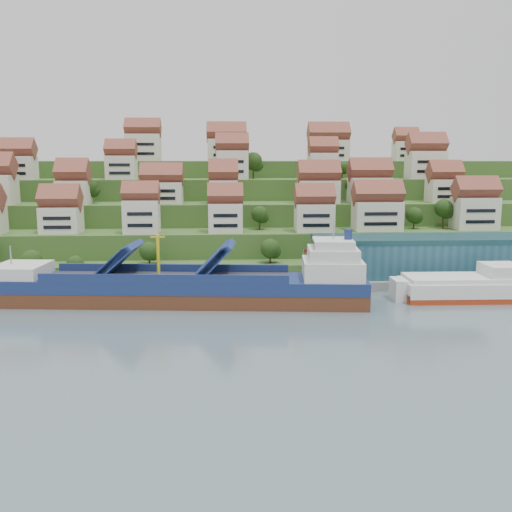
{
  "coord_description": "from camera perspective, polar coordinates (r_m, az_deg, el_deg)",
  "views": [
    {
      "loc": [
        -1.15,
        -124.93,
        31.58
      ],
      "look_at": [
        6.74,
        14.0,
        8.0
      ],
      "focal_mm": 40.0,
      "sensor_mm": 36.0,
      "label": 1
    }
  ],
  "objects": [
    {
      "name": "flagpole",
      "position": [
        138.52,
        4.8,
        -0.69
      ],
      "size": [
        1.28,
        0.16,
        8.0
      ],
      "color": "gray",
      "rests_on": "quay"
    },
    {
      "name": "hillside",
      "position": [
        229.45,
        -2.96,
        4.37
      ],
      "size": [
        260.0,
        128.0,
        31.0
      ],
      "color": "#2D4C1E",
      "rests_on": "ground"
    },
    {
      "name": "hillside_village",
      "position": [
        184.63,
        -1.59,
        7.24
      ],
      "size": [
        158.45,
        62.27,
        29.72
      ],
      "color": "silver",
      "rests_on": "ground"
    },
    {
      "name": "quay",
      "position": [
        144.77,
        5.23,
        -2.58
      ],
      "size": [
        180.0,
        14.0,
        2.2
      ],
      "primitive_type": "cube",
      "color": "gray",
      "rests_on": "ground"
    },
    {
      "name": "cargo_ship",
      "position": [
        127.28,
        -6.76,
        -3.21
      ],
      "size": [
        83.8,
        20.53,
        18.46
      ],
      "rotation": [
        0.0,
        0.0,
        -0.09
      ],
      "color": "#552D1A",
      "rests_on": "ground"
    },
    {
      "name": "hillside_trees",
      "position": [
        170.37,
        -5.88,
        4.57
      ],
      "size": [
        141.8,
        62.24,
        30.76
      ],
      "color": "#234216",
      "rests_on": "ground"
    },
    {
      "name": "second_ship",
      "position": [
        139.59,
        20.7,
        -2.98
      ],
      "size": [
        30.3,
        11.69,
        8.73
      ],
      "rotation": [
        0.0,
        0.0,
        -0.02
      ],
      "color": "#9A2B10",
      "rests_on": "ground"
    },
    {
      "name": "warehouse",
      "position": [
        153.51,
        17.05,
        0.05
      ],
      "size": [
        60.0,
        15.0,
        10.0
      ],
      "primitive_type": "cube",
      "color": "#255466",
      "rests_on": "quay"
    },
    {
      "name": "ground",
      "position": [
        128.87,
        -2.65,
        -4.58
      ],
      "size": [
        300.0,
        300.0,
        0.0
      ],
      "primitive_type": "plane",
      "color": "slate",
      "rests_on": "ground"
    }
  ]
}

